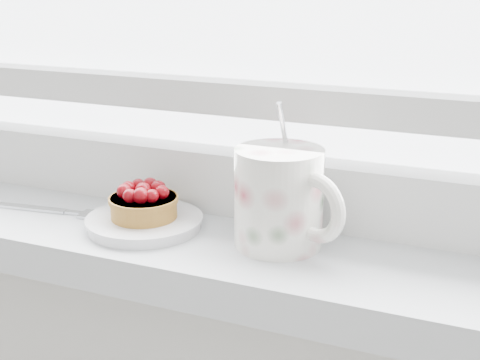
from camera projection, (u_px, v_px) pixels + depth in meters
The scene contains 4 objects.
saucer at pixel (145, 222), 0.71m from camera, with size 0.12×0.12×0.01m, color silver.
raspberry_tart at pixel (144, 202), 0.70m from camera, with size 0.07×0.07×0.04m.
floral_mug at pixel (281, 196), 0.65m from camera, with size 0.13×0.11×0.14m.
fork at pixel (53, 210), 0.75m from camera, with size 0.20×0.04×0.00m.
Camera 1 is at (0.27, 1.32, 1.20)m, focal length 50.00 mm.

